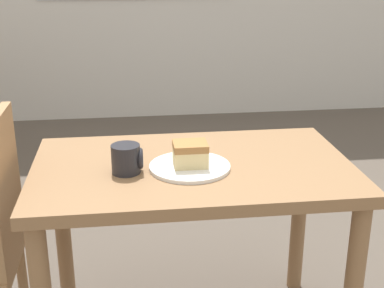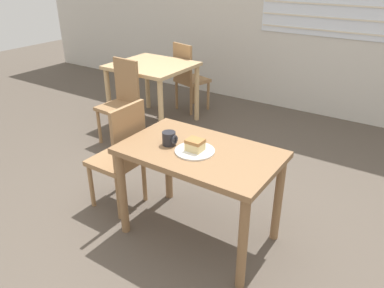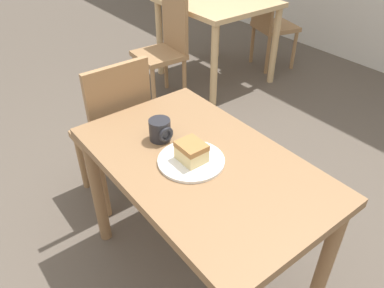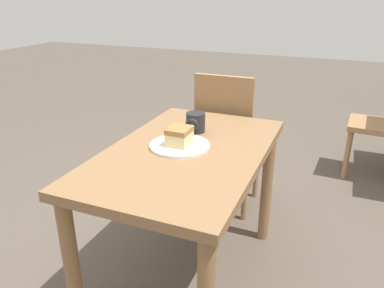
% 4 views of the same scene
% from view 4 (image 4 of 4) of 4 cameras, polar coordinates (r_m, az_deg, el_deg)
% --- Properties ---
extents(ground_plane, '(14.00, 14.00, 0.00)m').
position_cam_4_polar(ground_plane, '(2.05, -2.96, -18.29)').
color(ground_plane, brown).
extents(dining_table_near, '(1.06, 0.65, 0.70)m').
position_cam_4_polar(dining_table_near, '(1.65, -0.80, -4.35)').
color(dining_table_near, olive).
rests_on(dining_table_near, ground_plane).
extents(chair_near_window, '(0.36, 0.36, 0.90)m').
position_cam_4_polar(chair_near_window, '(2.32, 5.35, 0.43)').
color(chair_near_window, '#9E754C').
rests_on(chair_near_window, ground_plane).
extents(plate, '(0.26, 0.26, 0.01)m').
position_cam_4_polar(plate, '(1.63, -1.88, -0.22)').
color(plate, white).
rests_on(plate, dining_table_near).
extents(cake_slice, '(0.11, 0.09, 0.08)m').
position_cam_4_polar(cake_slice, '(1.61, -1.92, 1.22)').
color(cake_slice, '#E5CC89').
rests_on(cake_slice, plate).
extents(coffee_mug, '(0.10, 0.09, 0.09)m').
position_cam_4_polar(coffee_mug, '(1.79, 0.51, 3.29)').
color(coffee_mug, '#232328').
rests_on(coffee_mug, dining_table_near).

